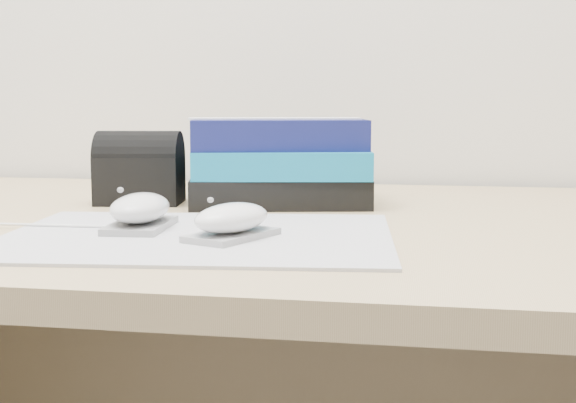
% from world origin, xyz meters
% --- Properties ---
extents(desk, '(1.60, 0.80, 0.73)m').
position_xyz_m(desk, '(0.00, 1.64, 0.50)').
color(desk, tan).
rests_on(desk, ground).
extents(mousepad, '(0.43, 0.35, 0.00)m').
position_xyz_m(mousepad, '(-0.18, 1.42, 0.73)').
color(mousepad, gray).
rests_on(mousepad, desk).
extents(mouse_rear, '(0.07, 0.11, 0.05)m').
position_xyz_m(mouse_rear, '(-0.26, 1.44, 0.75)').
color(mouse_rear, gray).
rests_on(mouse_rear, mousepad).
extents(mouse_front, '(0.09, 0.11, 0.04)m').
position_xyz_m(mouse_front, '(-0.14, 1.40, 0.75)').
color(mouse_front, '#969698').
rests_on(mouse_front, mousepad).
extents(usb_cable, '(0.24, 0.01, 0.00)m').
position_xyz_m(usb_cable, '(-0.41, 1.44, 0.73)').
color(usb_cable, white).
rests_on(usb_cable, mousepad).
extents(book_stack, '(0.27, 0.24, 0.12)m').
position_xyz_m(book_stack, '(-0.15, 1.71, 0.79)').
color(book_stack, black).
rests_on(book_stack, desk).
extents(pouch, '(0.12, 0.09, 0.10)m').
position_xyz_m(pouch, '(-0.34, 1.67, 0.78)').
color(pouch, black).
rests_on(pouch, desk).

